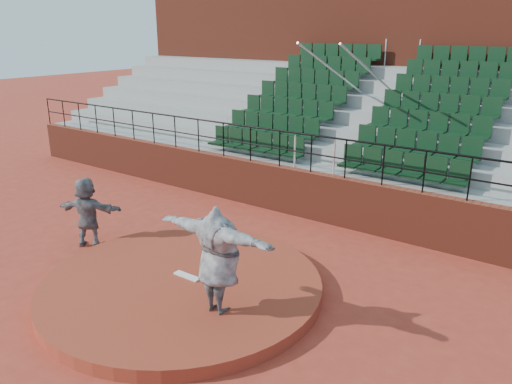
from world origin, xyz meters
TOP-DOWN VIEW (x-y plane):
  - ground at (0.00, 0.00)m, footprint 90.00×90.00m
  - pitchers_mound at (0.00, 0.00)m, footprint 5.50×5.50m
  - pitching_rubber at (0.00, 0.15)m, footprint 0.60×0.15m
  - boundary_wall at (0.00, 5.00)m, footprint 24.00×0.30m
  - wall_railing at (0.00, 5.00)m, footprint 24.04×0.05m
  - seating_deck at (0.00, 8.65)m, footprint 24.00×5.97m
  - press_box_facade at (0.00, 12.60)m, footprint 24.00×3.00m
  - pitcher at (1.31, -0.42)m, footprint 2.39×0.65m
  - fielder at (-3.31, 0.31)m, footprint 1.64×1.10m

SIDE VIEW (x-z plane):
  - ground at x=0.00m, z-range 0.00..0.00m
  - pitchers_mound at x=0.00m, z-range 0.00..0.25m
  - pitching_rubber at x=0.00m, z-range 0.25..0.28m
  - boundary_wall at x=0.00m, z-range 0.00..1.30m
  - fielder at x=-3.31m, z-range 0.00..1.69m
  - pitcher at x=1.31m, z-range 0.25..2.20m
  - seating_deck at x=0.00m, z-range -0.87..3.76m
  - wall_railing at x=0.00m, z-range 1.52..2.54m
  - press_box_facade at x=0.00m, z-range 0.00..7.10m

